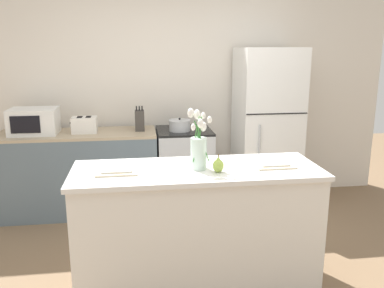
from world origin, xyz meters
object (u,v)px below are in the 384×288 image
(refrigerator, at_px, (267,128))
(cooking_pot, at_px, (180,125))
(flower_vase, at_px, (199,147))
(pear_figurine, at_px, (218,165))
(stove_range, at_px, (184,169))
(knife_block, at_px, (140,120))
(toaster, at_px, (85,125))
(microwave, at_px, (34,121))
(plate_setting_right, at_px, (272,163))
(plate_setting_left, at_px, (117,169))

(refrigerator, height_order, cooking_pot, refrigerator)
(flower_vase, bearing_deg, pear_figurine, -36.51)
(flower_vase, relative_size, cooking_pot, 1.87)
(stove_range, bearing_deg, knife_block, 176.62)
(toaster, bearing_deg, flower_vase, -58.57)
(flower_vase, distance_m, microwave, 2.21)
(plate_setting_right, xyz_separation_m, knife_block, (-0.96, 1.61, 0.06))
(refrigerator, height_order, plate_setting_left, refrigerator)
(cooking_pot, relative_size, microwave, 0.49)
(plate_setting_left, height_order, toaster, toaster)
(plate_setting_left, bearing_deg, flower_vase, -3.51)
(knife_block, bearing_deg, cooking_pot, -11.05)
(flower_vase, height_order, microwave, flower_vase)
(toaster, distance_m, microwave, 0.52)
(pear_figurine, height_order, plate_setting_left, pear_figurine)
(toaster, bearing_deg, pear_figurine, -56.91)
(stove_range, distance_m, flower_vase, 1.75)
(flower_vase, relative_size, knife_block, 1.64)
(plate_setting_right, relative_size, microwave, 0.60)
(refrigerator, bearing_deg, pear_figurine, -118.10)
(flower_vase, xyz_separation_m, pear_figurine, (0.13, -0.09, -0.11))
(refrigerator, distance_m, plate_setting_left, 2.27)
(flower_vase, distance_m, plate_setting_left, 0.60)
(microwave, bearing_deg, refrigerator, 0.03)
(pear_figurine, bearing_deg, plate_setting_right, 16.46)
(flower_vase, xyz_separation_m, plate_setting_right, (0.56, 0.04, -0.16))
(pear_figurine, distance_m, toaster, 2.03)
(flower_vase, height_order, toaster, flower_vase)
(cooking_pot, bearing_deg, refrigerator, 3.19)
(plate_setting_left, distance_m, toaster, 1.62)
(stove_range, xyz_separation_m, knife_block, (-0.49, 0.03, 0.56))
(flower_vase, height_order, plate_setting_right, flower_vase)
(knife_block, bearing_deg, microwave, -178.47)
(refrigerator, bearing_deg, microwave, -179.97)
(stove_range, relative_size, microwave, 1.88)
(flower_vase, relative_size, plate_setting_left, 1.53)
(plate_setting_left, height_order, plate_setting_right, same)
(flower_vase, relative_size, microwave, 0.92)
(stove_range, height_order, knife_block, knife_block)
(flower_vase, height_order, pear_figurine, flower_vase)
(flower_vase, distance_m, plate_setting_right, 0.58)
(microwave, bearing_deg, pear_figurine, -46.54)
(refrigerator, bearing_deg, flower_vase, -122.70)
(stove_range, bearing_deg, flower_vase, -93.21)
(plate_setting_left, bearing_deg, plate_setting_right, 0.00)
(refrigerator, distance_m, flower_vase, 1.94)
(refrigerator, xyz_separation_m, pear_figurine, (-0.92, -1.71, 0.10))
(pear_figurine, xyz_separation_m, plate_setting_right, (0.43, 0.13, -0.04))
(cooking_pot, bearing_deg, knife_block, 168.95)
(stove_range, distance_m, cooking_pot, 0.52)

